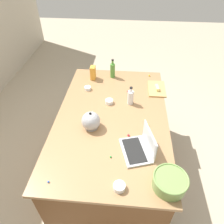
% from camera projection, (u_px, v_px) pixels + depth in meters
% --- Properties ---
extents(ground_plane, '(12.00, 12.00, 0.00)m').
position_uv_depth(ground_plane, '(112.00, 166.00, 2.73)').
color(ground_plane, '#B7A88E').
extents(island_counter, '(1.84, 1.13, 0.90)m').
position_uv_depth(island_counter, '(112.00, 144.00, 2.44)').
color(island_counter, brown).
rests_on(island_counter, ground).
extents(laptop, '(0.36, 0.31, 0.22)m').
position_uv_depth(laptop, '(140.00, 147.00, 1.77)').
color(laptop, '#B7B7BC').
rests_on(laptop, island_counter).
extents(mixing_bowl_large, '(0.26, 0.26, 0.11)m').
position_uv_depth(mixing_bowl_large, '(170.00, 182.00, 1.51)').
color(mixing_bowl_large, '#72934C').
rests_on(mixing_bowl_large, island_counter).
extents(bottle_olive, '(0.06, 0.06, 0.25)m').
position_uv_depth(bottle_olive, '(113.00, 70.00, 2.65)').
color(bottle_olive, '#4C8C38').
rests_on(bottle_olive, island_counter).
extents(bottle_vinegar, '(0.07, 0.07, 0.21)m').
position_uv_depth(bottle_vinegar, '(131.00, 97.00, 2.24)').
color(bottle_vinegar, white).
rests_on(bottle_vinegar, island_counter).
extents(kettle, '(0.21, 0.18, 0.20)m').
position_uv_depth(kettle, '(91.00, 121.00, 1.97)').
color(kettle, '#ADADB2').
rests_on(kettle, island_counter).
extents(cutting_board, '(0.33, 0.20, 0.02)m').
position_uv_depth(cutting_board, '(157.00, 89.00, 2.49)').
color(cutting_board, tan).
rests_on(cutting_board, island_counter).
extents(butter_stick_left, '(0.11, 0.05, 0.04)m').
position_uv_depth(butter_stick_left, '(157.00, 88.00, 2.46)').
color(butter_stick_left, '#F4E58C').
rests_on(butter_stick_left, cutting_board).
extents(ramekin_small, '(0.08, 0.08, 0.04)m').
position_uv_depth(ramekin_small, '(88.00, 88.00, 2.48)').
color(ramekin_small, white).
rests_on(ramekin_small, island_counter).
extents(ramekin_medium, '(0.09, 0.09, 0.05)m').
position_uv_depth(ramekin_medium, '(119.00, 187.00, 1.52)').
color(ramekin_medium, white).
rests_on(ramekin_medium, island_counter).
extents(ramekin_wide, '(0.09, 0.09, 0.04)m').
position_uv_depth(ramekin_wide, '(109.00, 101.00, 2.28)').
color(ramekin_wide, white).
rests_on(ramekin_wide, island_counter).
extents(candy_bag, '(0.09, 0.06, 0.17)m').
position_uv_depth(candy_bag, '(93.00, 73.00, 2.62)').
color(candy_bag, gold).
rests_on(candy_bag, island_counter).
extents(candy_0, '(0.02, 0.02, 0.02)m').
position_uv_depth(candy_0, '(128.00, 91.00, 2.45)').
color(candy_0, red).
rests_on(candy_0, island_counter).
extents(candy_1, '(0.02, 0.02, 0.02)m').
position_uv_depth(candy_1, '(148.00, 125.00, 2.02)').
color(candy_1, yellow).
rests_on(candy_1, island_counter).
extents(candy_2, '(0.02, 0.02, 0.02)m').
position_uv_depth(candy_2, '(149.00, 76.00, 2.72)').
color(candy_2, yellow).
rests_on(candy_2, island_counter).
extents(candy_3, '(0.02, 0.02, 0.02)m').
position_uv_depth(candy_3, '(48.00, 182.00, 1.57)').
color(candy_3, blue).
rests_on(candy_3, island_counter).
extents(candy_4, '(0.02, 0.02, 0.02)m').
position_uv_depth(candy_4, '(111.00, 157.00, 1.74)').
color(candy_4, green).
rests_on(candy_4, island_counter).
extents(candy_5, '(0.02, 0.02, 0.02)m').
position_uv_depth(candy_5, '(129.00, 135.00, 1.92)').
color(candy_5, red).
rests_on(candy_5, island_counter).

